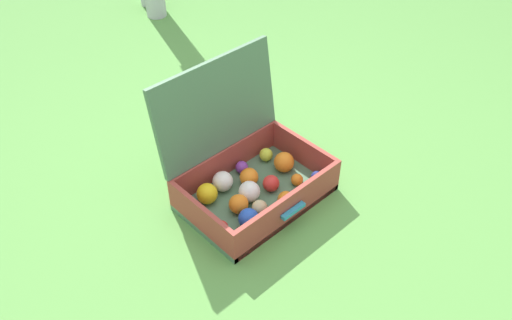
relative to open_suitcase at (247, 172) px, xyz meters
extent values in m
plane|color=#569342|center=(-0.09, -0.10, -0.11)|extent=(16.00, 16.00, 0.00)
cube|color=#4C7051|center=(0.00, -0.05, -0.10)|extent=(0.55, 0.37, 0.03)
cube|color=#9E3D33|center=(-0.26, -0.05, -0.04)|extent=(0.02, 0.37, 0.15)
cube|color=#9E3D33|center=(0.27, -0.05, -0.04)|extent=(0.02, 0.37, 0.15)
cube|color=#9E3D33|center=(0.00, -0.22, -0.04)|extent=(0.52, 0.02, 0.15)
cube|color=#9E3D33|center=(0.00, 0.13, -0.04)|extent=(0.52, 0.02, 0.15)
cube|color=#4C7051|center=(0.00, 0.16, 0.22)|extent=(0.55, 0.08, 0.37)
cube|color=teal|center=(0.00, -0.24, -0.03)|extent=(0.11, 0.02, 0.02)
sphere|color=#D1B784|center=(-0.06, -0.13, -0.05)|extent=(0.06, 0.06, 0.06)
sphere|color=orange|center=(-0.11, -0.07, -0.05)|extent=(0.07, 0.07, 0.07)
sphere|color=#CCDB38|center=(0.17, 0.07, -0.06)|extent=(0.06, 0.06, 0.06)
sphere|color=blue|center=(-0.13, -0.15, -0.05)|extent=(0.08, 0.08, 0.08)
sphere|color=orange|center=(0.16, -0.12, -0.06)|extent=(0.05, 0.05, 0.05)
sphere|color=orange|center=(0.04, -0.17, -0.05)|extent=(0.06, 0.06, 0.06)
sphere|color=white|center=(-0.03, -0.05, -0.04)|extent=(0.08, 0.08, 0.08)
sphere|color=white|center=(-0.07, 0.06, -0.04)|extent=(0.08, 0.08, 0.08)
sphere|color=yellow|center=(-0.16, 0.05, -0.04)|extent=(0.08, 0.08, 0.08)
sphere|color=purple|center=(0.05, 0.08, -0.06)|extent=(0.05, 0.05, 0.05)
sphere|color=orange|center=(0.02, 0.01, -0.05)|extent=(0.07, 0.07, 0.07)
sphere|color=navy|center=(0.23, -0.16, -0.06)|extent=(0.05, 0.05, 0.05)
sphere|color=orange|center=(0.18, -0.02, -0.04)|extent=(0.08, 0.08, 0.08)
sphere|color=red|center=(-0.22, -0.10, -0.06)|extent=(0.05, 0.05, 0.05)
sphere|color=red|center=(0.06, -0.07, -0.05)|extent=(0.07, 0.07, 0.07)
camera|label=1|loc=(-1.01, -1.12, 1.37)|focal=37.43mm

